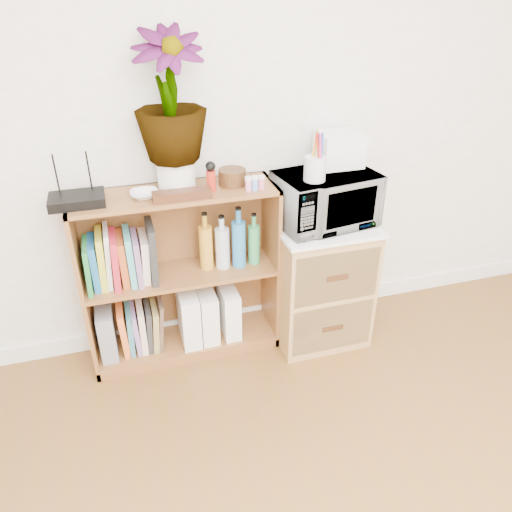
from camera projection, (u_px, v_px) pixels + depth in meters
name	position (u px, v px, depth m)	size (l,w,h in m)	color
skirting_board	(240.00, 315.00, 3.03)	(4.00, 0.02, 0.10)	white
bookshelf	(182.00, 276.00, 2.61)	(1.00, 0.30, 0.95)	brown
wicker_unit	(318.00, 281.00, 2.80)	(0.50, 0.45, 0.70)	#9E7542
microwave	(325.00, 199.00, 2.54)	(0.49, 0.33, 0.27)	silver
pen_cup	(315.00, 169.00, 2.37)	(0.11, 0.11, 0.12)	silver
small_appliance	(339.00, 149.00, 2.53)	(0.22, 0.18, 0.17)	white
router	(77.00, 200.00, 2.24)	(0.24, 0.17, 0.04)	black
white_bowl	(144.00, 194.00, 2.31)	(0.13, 0.13, 0.03)	silver
plant_pot	(176.00, 175.00, 2.36)	(0.18, 0.18, 0.15)	silver
potted_plant	(170.00, 97.00, 2.18)	(0.32, 0.32, 0.57)	#387E32
trinket_box	(182.00, 195.00, 2.29)	(0.27, 0.07, 0.04)	#3C2010
kokeshi_doll	(211.00, 181.00, 2.36)	(0.04, 0.04, 0.10)	#B22215
wooden_bowl	(232.00, 177.00, 2.43)	(0.13, 0.13, 0.08)	#3A1F0F
paint_jars	(255.00, 184.00, 2.38)	(0.12, 0.04, 0.06)	pink
file_box	(107.00, 331.00, 2.64)	(0.08, 0.22, 0.28)	gray
magazine_holder_left	(188.00, 315.00, 2.73)	(0.10, 0.25, 0.31)	white
magazine_holder_mid	(207.00, 313.00, 2.76)	(0.09, 0.23, 0.29)	white
magazine_holder_right	(229.00, 310.00, 2.79)	(0.09, 0.23, 0.28)	white
cookbooks	(121.00, 258.00, 2.46)	(0.35, 0.20, 0.30)	#207A39
liquor_bottles	(241.00, 238.00, 2.60)	(0.47, 0.07, 0.32)	gold
lower_books	(141.00, 326.00, 2.69)	(0.24, 0.19, 0.29)	orange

